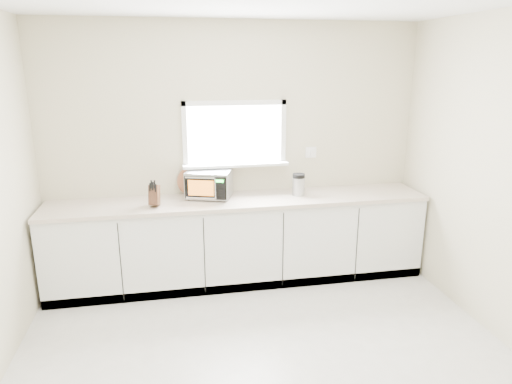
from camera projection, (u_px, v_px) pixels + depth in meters
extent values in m
plane|color=beige|center=(275.00, 382.00, 3.37)|extent=(4.00, 4.00, 0.00)
cube|color=beige|center=(235.00, 152.00, 4.89)|extent=(4.00, 0.02, 2.70)
cube|color=white|center=(235.00, 134.00, 4.82)|extent=(1.00, 0.02, 0.60)
cube|color=white|center=(236.00, 165.00, 4.85)|extent=(1.12, 0.16, 0.03)
cube|color=white|center=(234.00, 103.00, 4.72)|extent=(1.10, 0.04, 0.05)
cube|color=white|center=(235.00, 164.00, 4.90)|extent=(1.10, 0.04, 0.05)
cube|color=white|center=(185.00, 136.00, 4.71)|extent=(0.05, 0.04, 0.70)
cube|color=white|center=(283.00, 133.00, 4.90)|extent=(0.05, 0.04, 0.70)
cube|color=white|center=(311.00, 152.00, 5.04)|extent=(0.12, 0.01, 0.12)
cube|color=silver|center=(240.00, 242.00, 4.86)|extent=(3.92, 0.60, 0.88)
cube|color=beige|center=(239.00, 201.00, 4.72)|extent=(3.92, 0.64, 0.04)
cylinder|color=black|center=(189.00, 200.00, 4.66)|extent=(0.02, 0.02, 0.01)
cylinder|color=black|center=(196.00, 192.00, 4.92)|extent=(0.02, 0.02, 0.01)
cylinder|color=black|center=(225.00, 201.00, 4.62)|extent=(0.02, 0.02, 0.01)
cylinder|color=black|center=(230.00, 194.00, 4.87)|extent=(0.02, 0.02, 0.01)
cube|color=#ABADB2|center=(209.00, 184.00, 4.73)|extent=(0.53, 0.46, 0.27)
cube|color=black|center=(205.00, 188.00, 4.56)|extent=(0.41, 0.14, 0.23)
cube|color=orange|center=(201.00, 188.00, 4.56)|extent=(0.25, 0.09, 0.16)
cylinder|color=silver|center=(215.00, 189.00, 4.53)|extent=(0.02, 0.02, 0.21)
cube|color=black|center=(220.00, 189.00, 4.54)|extent=(0.10, 0.04, 0.23)
cube|color=#19FF33|center=(220.00, 181.00, 4.51)|extent=(0.07, 0.03, 0.02)
cube|color=silver|center=(209.00, 171.00, 4.69)|extent=(0.53, 0.46, 0.01)
cube|color=#4F321C|center=(154.00, 195.00, 4.44)|extent=(0.12, 0.20, 0.23)
cube|color=black|center=(150.00, 187.00, 4.37)|extent=(0.02, 0.04, 0.08)
cube|color=black|center=(153.00, 186.00, 4.37)|extent=(0.02, 0.04, 0.08)
cube|color=black|center=(156.00, 188.00, 4.38)|extent=(0.02, 0.04, 0.08)
cube|color=black|center=(151.00, 184.00, 4.37)|extent=(0.02, 0.04, 0.08)
cube|color=black|center=(155.00, 184.00, 4.37)|extent=(0.02, 0.04, 0.08)
cylinder|color=#A86741|center=(191.00, 181.00, 4.83)|extent=(0.30, 0.07, 0.30)
cylinder|color=#ABADB2|center=(298.00, 186.00, 4.82)|extent=(0.16, 0.16, 0.19)
cylinder|color=black|center=(299.00, 176.00, 4.79)|extent=(0.16, 0.16, 0.04)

